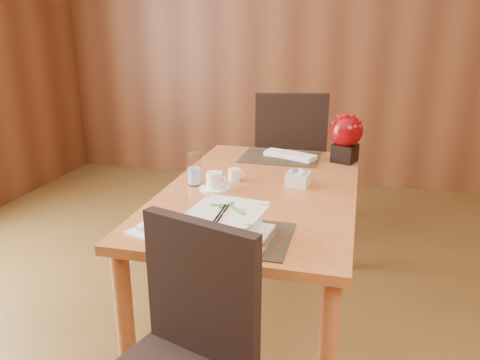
% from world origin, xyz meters
% --- Properties ---
extents(back_wall, '(5.00, 0.02, 2.80)m').
position_xyz_m(back_wall, '(0.00, 3.00, 1.40)').
color(back_wall, brown).
rests_on(back_wall, ground).
extents(dining_table, '(0.90, 1.50, 0.75)m').
position_xyz_m(dining_table, '(0.00, 0.60, 0.65)').
color(dining_table, '#C46D36').
rests_on(dining_table, ground).
extents(placemat_near, '(0.45, 0.33, 0.01)m').
position_xyz_m(placemat_near, '(0.00, 0.05, 0.75)').
color(placemat_near, black).
rests_on(placemat_near, dining_table).
extents(placemat_far, '(0.45, 0.33, 0.01)m').
position_xyz_m(placemat_far, '(0.00, 1.15, 0.75)').
color(placemat_far, black).
rests_on(placemat_far, dining_table).
extents(soup_setting, '(0.31, 0.31, 0.11)m').
position_xyz_m(soup_setting, '(-0.00, 0.03, 0.81)').
color(soup_setting, white).
rests_on(soup_setting, dining_table).
extents(coffee_cup, '(0.15, 0.15, 0.08)m').
position_xyz_m(coffee_cup, '(-0.21, 0.53, 0.79)').
color(coffee_cup, white).
rests_on(coffee_cup, dining_table).
extents(water_glass, '(0.09, 0.09, 0.16)m').
position_xyz_m(water_glass, '(-0.33, 0.57, 0.83)').
color(water_glass, white).
rests_on(water_glass, dining_table).
extents(creamer_jug, '(0.09, 0.09, 0.06)m').
position_xyz_m(creamer_jug, '(-0.16, 0.69, 0.78)').
color(creamer_jug, white).
rests_on(creamer_jug, dining_table).
extents(sugar_caddy, '(0.12, 0.12, 0.06)m').
position_xyz_m(sugar_caddy, '(0.17, 0.69, 0.78)').
color(sugar_caddy, white).
rests_on(sugar_caddy, dining_table).
extents(berry_decor, '(0.19, 0.19, 0.27)m').
position_xyz_m(berry_decor, '(0.37, 1.16, 0.90)').
color(berry_decor, black).
rests_on(berry_decor, dining_table).
extents(napkins_far, '(0.33, 0.21, 0.03)m').
position_xyz_m(napkins_far, '(0.07, 1.15, 0.77)').
color(napkins_far, white).
rests_on(napkins_far, dining_table).
extents(bread_plate, '(0.20, 0.20, 0.01)m').
position_xyz_m(bread_plate, '(-0.29, 0.01, 0.76)').
color(bread_plate, white).
rests_on(bread_plate, dining_table).
extents(near_chair, '(0.55, 0.55, 0.94)m').
position_xyz_m(near_chair, '(-0.05, -0.36, 0.53)').
color(near_chair, black).
rests_on(near_chair, ground).
extents(far_chair, '(0.61, 0.61, 1.07)m').
position_xyz_m(far_chair, '(-0.03, 1.67, 0.61)').
color(far_chair, black).
rests_on(far_chair, ground).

